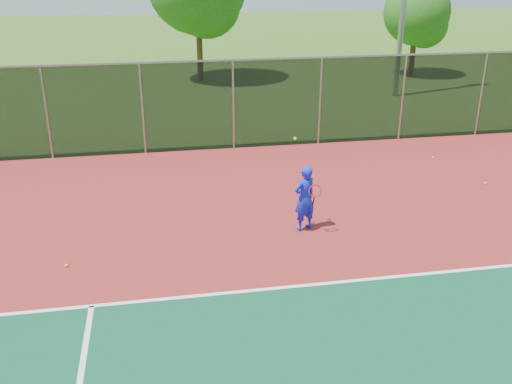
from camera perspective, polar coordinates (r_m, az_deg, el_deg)
The scene contains 7 objects.
court_apron at distance 11.93m, azimuth 19.59°, elevation -10.15°, with size 30.00×20.00×0.02m, color maroon.
fence_back at distance 19.91m, azimuth 6.41°, elevation 9.11°, with size 30.00×0.06×3.03m.
tennis_player at distance 13.62m, azimuth 4.88°, elevation -0.60°, with size 0.71×0.72×2.32m.
practice_ball_0 at distance 19.54m, azimuth 17.28°, elevation 3.32°, with size 0.07×0.07×0.07m, color yellow.
practice_ball_2 at distance 17.85m, azimuth 21.95°, elevation 0.83°, with size 0.07×0.07×0.07m, color yellow.
practice_ball_4 at distance 12.95m, azimuth -18.44°, elevation -6.99°, with size 0.07×0.07×0.07m, color yellow.
tree_back_mid at distance 32.52m, azimuth 15.98°, elevation 16.63°, with size 3.47×3.47×5.10m.
Camera 1 is at (-5.51, -6.55, 6.24)m, focal length 40.00 mm.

